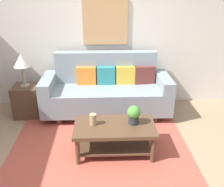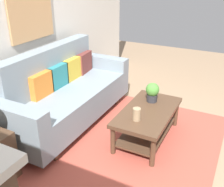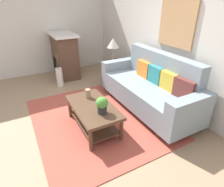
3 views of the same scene
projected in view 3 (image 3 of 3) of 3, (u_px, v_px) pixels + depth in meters
The scene contains 20 objects.
ground_plane at pixel (71, 126), 3.22m from camera, with size 9.75×9.75×0.00m, color #9E7F60.
wall_back at pixel (173, 35), 3.47m from camera, with size 5.75×0.10×2.70m, color silver.
wall_left at pixel (52, 23), 5.10m from camera, with size 0.10×5.03×2.70m, color silver.
area_rug at pixel (98, 118), 3.43m from camera, with size 2.54×2.17×0.01m, color #B24C3D.
couch at pixel (149, 88), 3.58m from camera, with size 2.21×0.84×1.08m.
throw_pillow_orange at pixel (145, 69), 3.78m from camera, with size 0.36×0.12×0.32m, color orange.
throw_pillow_teal at pixel (156, 75), 3.51m from camera, with size 0.36×0.12×0.32m, color teal.
throw_pillow_mustard at pixel (169, 81), 3.24m from camera, with size 0.36×0.12×0.32m, color gold.
throw_pillow_maroon at pixel (184, 89), 2.98m from camera, with size 0.36×0.12×0.32m, color brown.
coffee_table at pixel (93, 112), 3.05m from camera, with size 1.10×0.60×0.43m.
tabletop_vase at pixel (88, 93), 3.21m from camera, with size 0.09×0.09×0.15m, color tan.
potted_plant_tabletop at pixel (102, 105), 2.75m from camera, with size 0.18×0.18×0.26m.
side_table at pixel (113, 72), 4.74m from camera, with size 0.44×0.44×0.56m, color #513826.
table_lamp at pixel (113, 44), 4.41m from camera, with size 0.28×0.28×0.57m.
fireplace at pixel (65, 55), 5.02m from camera, with size 1.02×0.58×1.16m.
floor_vase at pixel (60, 77), 4.58m from camera, with size 0.16×0.16×0.46m, color white.
floor_vase_branch_a at pixel (58, 61), 4.38m from camera, with size 0.01×0.01×0.36m, color brown.
floor_vase_branch_b at pixel (58, 61), 4.41m from camera, with size 0.01×0.01×0.36m, color brown.
floor_vase_branch_c at pixel (56, 61), 4.40m from camera, with size 0.01×0.01×0.36m, color brown.
framed_painting at pixel (177, 24), 3.25m from camera, with size 0.80×0.03×0.80m, color tan.
Camera 3 is at (2.62, -0.62, 1.98)m, focal length 29.99 mm.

